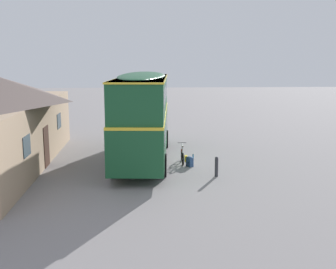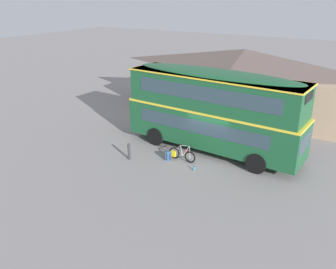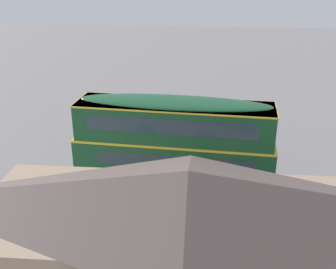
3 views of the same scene
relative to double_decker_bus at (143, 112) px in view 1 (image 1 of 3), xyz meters
The scene contains 6 objects.
ground_plane 2.75m from the double_decker_bus, 72.96° to the right, with size 120.00×120.00×0.00m, color gray.
double_decker_bus is the anchor object (origin of this frame).
touring_bicycle 3.23m from the double_decker_bus, 113.50° to the right, with size 1.68×0.46×1.04m.
backpack_on_ground 3.72m from the double_decker_bus, 123.05° to the right, with size 0.42×0.39×0.53m.
water_bottle_blue_sports 3.78m from the double_decker_bus, 84.61° to the right, with size 0.08×0.08×0.23m.
kerb_bollard 5.35m from the double_decker_bus, 135.22° to the right, with size 0.16×0.16×0.97m.
Camera 1 is at (-22.06, 0.62, 5.43)m, focal length 43.35 mm.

